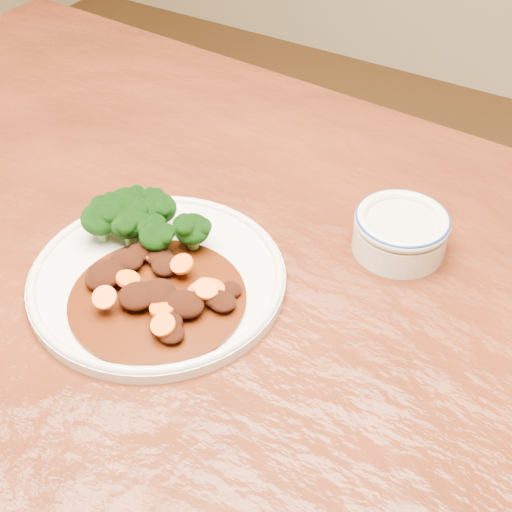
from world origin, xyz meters
The scene contains 5 objects.
dining_table centered at (0.00, 0.00, 0.67)m, with size 1.55×0.99×0.75m.
dinner_plate centered at (-0.05, -0.02, 0.76)m, with size 0.28×0.28×0.02m.
broccoli_florets centered at (-0.10, 0.02, 0.79)m, with size 0.14×0.09×0.05m.
mince_stew centered at (-0.03, -0.05, 0.77)m, with size 0.18×0.18×0.03m.
dip_bowl centered at (0.15, 0.16, 0.78)m, with size 0.11×0.11×0.05m.
Camera 1 is at (0.32, -0.45, 1.28)m, focal length 50.00 mm.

